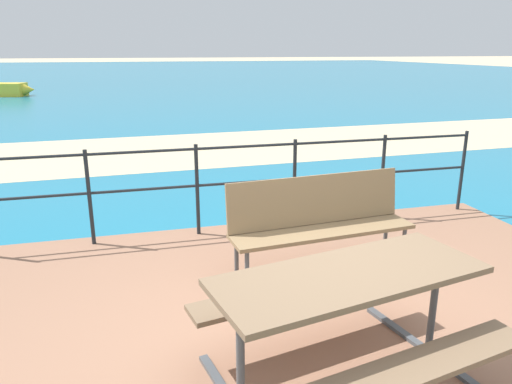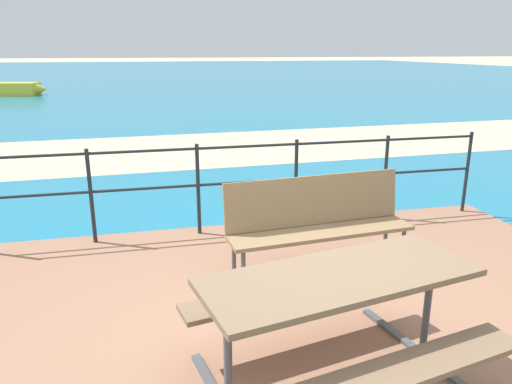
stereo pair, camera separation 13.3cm
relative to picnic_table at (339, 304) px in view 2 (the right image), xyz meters
name	(u,v)px [view 2 (the right image)]	position (x,y,z in m)	size (l,w,h in m)	color
ground_plane	(317,347)	(0.06, 0.49, -0.65)	(240.00, 240.00, 0.00)	beige
patio_paving	(317,344)	(0.06, 0.49, -0.62)	(6.40, 5.20, 0.06)	#996B51
sea_water	(153,75)	(0.06, 40.49, -0.65)	(90.00, 90.00, 0.01)	teal
beach_strip	(197,149)	(0.06, 8.16, -0.64)	(54.00, 3.87, 0.01)	beige
picnic_table	(339,304)	(0.00, 0.00, 0.00)	(1.93, 1.60, 0.79)	#7A6047
park_bench	(318,217)	(0.45, 1.57, -0.02)	(1.80, 0.58, 0.95)	#8C704C
railing_fence	(248,176)	(0.06, 2.89, 0.08)	(5.94, 0.04, 1.07)	#1E2328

